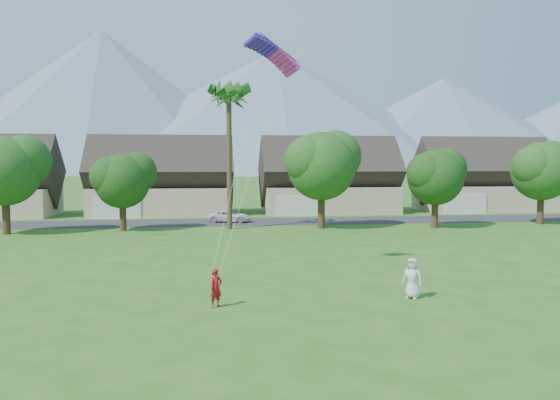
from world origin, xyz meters
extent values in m
plane|color=#2D6019|center=(0.00, 0.00, 0.00)|extent=(500.00, 500.00, 0.00)
cube|color=#2D2D30|center=(0.00, 34.00, 0.01)|extent=(90.00, 7.00, 0.01)
imported|color=#AF141A|center=(-3.51, 2.94, 0.78)|extent=(0.68, 0.65, 1.57)
imported|color=silver|center=(4.83, 3.33, 0.87)|extent=(1.01, 0.97, 1.75)
imported|color=silver|center=(-1.78, 34.00, 0.57)|extent=(4.42, 2.82, 1.14)
cone|color=slate|center=(-55.00, 260.00, 35.00)|extent=(190.00, 190.00, 70.00)
cone|color=slate|center=(30.00, 260.00, 31.00)|extent=(240.00, 240.00, 62.00)
cone|color=slate|center=(120.00, 260.00, 25.00)|extent=(200.00, 200.00, 50.00)
cube|color=beige|center=(-9.00, 43.00, 1.50)|extent=(15.00, 8.00, 3.00)
cube|color=#382D28|center=(-9.00, 43.00, 4.79)|extent=(15.75, 8.15, 8.15)
cube|color=silver|center=(-13.20, 38.94, 1.10)|extent=(4.80, 0.12, 2.20)
cube|color=beige|center=(10.00, 43.00, 1.50)|extent=(15.00, 8.00, 3.00)
cube|color=#382D28|center=(10.00, 43.00, 4.79)|extent=(15.75, 8.15, 8.15)
cube|color=silver|center=(5.80, 38.94, 1.10)|extent=(4.80, 0.12, 2.20)
cube|color=beige|center=(29.00, 43.00, 1.50)|extent=(15.00, 8.00, 3.00)
cube|color=#382D28|center=(29.00, 43.00, 4.79)|extent=(15.75, 8.15, 8.15)
cube|color=silver|center=(24.80, 38.94, 1.10)|extent=(4.80, 0.12, 2.20)
cylinder|color=#47301C|center=(-20.00, 27.50, 1.31)|extent=(0.61, 0.61, 2.62)
sphere|color=#214916|center=(-20.00, 27.50, 5.08)|extent=(5.58, 5.58, 5.58)
cylinder|color=#47301C|center=(-11.00, 28.50, 1.09)|extent=(0.56, 0.56, 2.18)
sphere|color=#214916|center=(-11.00, 28.50, 4.22)|extent=(4.62, 4.62, 4.62)
cylinder|color=#47301C|center=(6.00, 28.00, 1.41)|extent=(0.62, 0.62, 2.82)
sphere|color=#214916|center=(6.00, 28.00, 5.46)|extent=(5.98, 5.98, 5.98)
cylinder|color=#47301C|center=(16.00, 27.00, 1.15)|extent=(0.58, 0.58, 2.30)
sphere|color=#214916|center=(16.00, 27.00, 4.46)|extent=(4.90, 4.90, 4.90)
cylinder|color=#47301C|center=(27.00, 28.50, 1.28)|extent=(0.60, 0.60, 2.56)
sphere|color=#214916|center=(27.00, 28.50, 4.96)|extent=(5.44, 5.44, 5.44)
cylinder|color=#4C3D26|center=(-2.00, 28.50, 6.00)|extent=(0.44, 0.44, 12.00)
sphere|color=#286021|center=(-2.00, 28.50, 12.30)|extent=(3.00, 3.00, 3.00)
cube|color=#421AC7|center=(-1.17, 9.21, 11.38)|extent=(1.72, 1.46, 0.50)
cube|color=#E02AAE|center=(0.28, 9.21, 11.38)|extent=(1.72, 1.46, 0.50)
camera|label=1|loc=(-3.74, -18.73, 5.83)|focal=35.00mm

